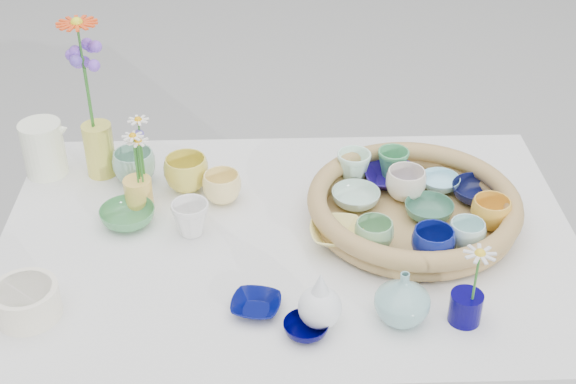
{
  "coord_description": "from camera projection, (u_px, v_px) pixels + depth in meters",
  "views": [
    {
      "loc": [
        -0.05,
        -1.4,
        1.82
      ],
      "look_at": [
        0.0,
        0.02,
        0.87
      ],
      "focal_mm": 50.0,
      "sensor_mm": 36.0,
      "label": 1
    }
  ],
  "objects": [
    {
      "name": "wicker_tray",
      "position": [
        414.0,
        207.0,
        1.78
      ],
      "size": [
        0.47,
        0.47,
        0.08
      ],
      "primitive_type": null,
      "color": "#A5763B",
      "rests_on": "display_table"
    },
    {
      "name": "tray_ceramic_0",
      "position": [
        391.0,
        177.0,
        1.89
      ],
      "size": [
        0.13,
        0.13,
        0.03
      ],
      "primitive_type": "imported",
      "rotation": [
        0.0,
        0.0,
        -0.01
      ],
      "color": "navy",
      "rests_on": "wicker_tray"
    },
    {
      "name": "tray_ceramic_1",
      "position": [
        477.0,
        193.0,
        1.83
      ],
      "size": [
        0.16,
        0.16,
        0.04
      ],
      "primitive_type": "imported",
      "rotation": [
        0.0,
        0.0,
        0.42
      ],
      "color": "#0A0E36",
      "rests_on": "wicker_tray"
    },
    {
      "name": "tray_ceramic_2",
      "position": [
        491.0,
        213.0,
        1.73
      ],
      "size": [
        0.11,
        0.11,
        0.07
      ],
      "primitive_type": "imported",
      "rotation": [
        0.0,
        0.0,
        0.25
      ],
      "color": "gold",
      "rests_on": "wicker_tray"
    },
    {
      "name": "tray_ceramic_3",
      "position": [
        429.0,
        210.0,
        1.77
      ],
      "size": [
        0.11,
        0.11,
        0.03
      ],
      "primitive_type": "imported",
      "rotation": [
        0.0,
        0.0,
        0.05
      ],
      "color": "#3B7057",
      "rests_on": "wicker_tray"
    },
    {
      "name": "tray_ceramic_4",
      "position": [
        374.0,
        235.0,
        1.67
      ],
      "size": [
        0.09,
        0.09,
        0.07
      ],
      "primitive_type": "imported",
      "rotation": [
        0.0,
        0.0,
        0.1
      ],
      "color": "#79B27E",
      "rests_on": "wicker_tray"
    },
    {
      "name": "tray_ceramic_5",
      "position": [
        356.0,
        198.0,
        1.81
      ],
      "size": [
        0.14,
        0.14,
        0.03
      ],
      "primitive_type": "imported",
      "rotation": [
        0.0,
        0.0,
        -0.37
      ],
      "color": "#ADCFBE",
      "rests_on": "wicker_tray"
    },
    {
      "name": "tray_ceramic_6",
      "position": [
        354.0,
        167.0,
        1.89
      ],
      "size": [
        0.1,
        0.1,
        0.07
      ],
      "primitive_type": "imported",
      "rotation": [
        0.0,
        0.0,
        -0.25
      ],
      "color": "#CAFCE4",
      "rests_on": "wicker_tray"
    },
    {
      "name": "tray_ceramic_7",
      "position": [
        406.0,
        184.0,
        1.83
      ],
      "size": [
        0.09,
        0.09,
        0.07
      ],
      "primitive_type": "imported",
      "rotation": [
        0.0,
        0.0,
        -0.03
      ],
      "color": "white",
      "rests_on": "wicker_tray"
    },
    {
      "name": "tray_ceramic_8",
      "position": [
        440.0,
        183.0,
        1.87
      ],
      "size": [
        0.1,
        0.1,
        0.03
      ],
      "primitive_type": "imported",
      "rotation": [
        0.0,
        0.0,
        -0.06
      ],
      "color": "#9BDFF5",
      "rests_on": "wicker_tray"
    },
    {
      "name": "tray_ceramic_9",
      "position": [
        433.0,
        244.0,
        1.64
      ],
      "size": [
        0.1,
        0.1,
        0.07
      ],
      "primitive_type": "imported",
      "rotation": [
        0.0,
        0.0,
        -0.12
      ],
      "color": "navy",
      "rests_on": "wicker_tray"
    },
    {
      "name": "tray_ceramic_10",
      "position": [
        337.0,
        233.0,
        1.71
      ],
      "size": [
        0.12,
        0.12,
        0.03
      ],
      "primitive_type": "imported",
      "rotation": [
        0.0,
        0.0,
        0.0
      ],
      "color": "#F0E277",
      "rests_on": "wicker_tray"
    },
    {
      "name": "tray_ceramic_11",
      "position": [
        467.0,
        235.0,
        1.67
      ],
      "size": [
        0.08,
        0.08,
        0.06
      ],
      "primitive_type": "imported",
      "rotation": [
        0.0,
        0.0,
        -0.0
      ],
      "color": "silver",
      "rests_on": "wicker_tray"
    },
    {
      "name": "tray_ceramic_12",
      "position": [
        393.0,
        163.0,
        1.9
      ],
      "size": [
        0.08,
        0.08,
        0.07
      ],
      "primitive_type": "imported",
      "rotation": [
        0.0,
        0.0,
        -0.07
      ],
      "color": "#469C63",
      "rests_on": "wicker_tray"
    },
    {
      "name": "loose_ceramic_0",
      "position": [
        186.0,
        173.0,
        1.89
      ],
      "size": [
        0.13,
        0.13,
        0.08
      ],
      "primitive_type": "imported",
      "rotation": [
        0.0,
        0.0,
        -0.22
      ],
      "color": "#D8C745",
      "rests_on": "display_table"
    },
    {
      "name": "loose_ceramic_1",
      "position": [
        222.0,
        188.0,
        1.85
      ],
      "size": [
        0.12,
        0.12,
        0.07
      ],
      "primitive_type": "imported",
      "rotation": [
        0.0,
        0.0,
        -0.41
      ],
      "color": "#FDE28A",
      "rests_on": "display_table"
    },
    {
      "name": "loose_ceramic_2",
      "position": [
        128.0,
        216.0,
        1.78
      ],
      "size": [
        0.15,
        0.15,
        0.04
      ],
      "primitive_type": "imported",
      "rotation": [
        0.0,
        0.0,
        0.28
      ],
      "color": "#42884F",
      "rests_on": "display_table"
    },
    {
      "name": "loose_ceramic_3",
      "position": [
        191.0,
        218.0,
        1.74
      ],
      "size": [
        0.1,
        0.1,
        0.08
      ],
      "primitive_type": "imported",
      "rotation": [
        0.0,
        0.0,
        0.17
      ],
      "color": "white",
      "rests_on": "display_table"
    },
    {
      "name": "loose_ceramic_4",
      "position": [
        256.0,
        306.0,
        1.55
      ],
      "size": [
        0.11,
        0.11,
        0.02
      ],
      "primitive_type": "imported",
      "rotation": [
        0.0,
        0.0,
        -0.21
      ],
      "color": "#03084C",
      "rests_on": "display_table"
    },
    {
      "name": "loose_ceramic_5",
      "position": [
        134.0,
        167.0,
        1.91
      ],
      "size": [
        0.12,
        0.12,
        0.08
      ],
      "primitive_type": "imported",
      "rotation": [
        0.0,
        0.0,
        0.24
      ],
      "color": "#85B7A0",
      "rests_on": "display_table"
    },
    {
      "name": "loose_ceramic_6",
      "position": [
        306.0,
        328.0,
        1.49
      ],
      "size": [
        0.09,
        0.09,
        0.03
      ],
      "primitive_type": "imported",
      "rotation": [
        0.0,
        0.0,
        0.05
      ],
      "color": "#010039",
      "rests_on": "display_table"
    },
    {
      "name": "fluted_bowl",
      "position": [
        27.0,
        301.0,
        1.53
      ],
      "size": [
        0.13,
        0.13,
        0.07
      ],
      "primitive_type": null,
      "rotation": [
        0.0,
        0.0,
        -0.04
      ],
      "color": "white",
      "rests_on": "display_table"
    },
    {
      "name": "bud_vase_paleblue",
      "position": [
        320.0,
        298.0,
        1.49
      ],
      "size": [
        0.09,
        0.09,
        0.13
      ],
      "primitive_type": null,
      "rotation": [
        0.0,
        0.0,
        -0.07
      ],
      "color": "white",
      "rests_on": "display_table"
    },
    {
      "name": "bud_vase_seafoam",
      "position": [
        403.0,
        297.0,
        1.5
      ],
      "size": [
        0.14,
        0.14,
        0.11
      ],
      "primitive_type": "imported",
      "rotation": [
        0.0,
        0.0,
        0.39
      ],
      "color": "#80B3B1",
      "rests_on": "display_table"
    },
    {
      "name": "bud_vase_cobalt",
      "position": [
        465.0,
        308.0,
        1.51
      ],
      "size": [
        0.08,
        0.08,
        0.06
      ],
      "primitive_type": "cylinder",
      "rotation": [
        0.0,
        0.0,
        0.43
      ],
      "color": "#05004C",
      "rests_on": "display_table"
    },
    {
      "name": "single_daisy",
      "position": [
        476.0,
        277.0,
        1.46
      ],
      "size": [
        0.07,
        0.07,
        0.13
      ],
      "primitive_type": null,
      "rotation": [
        0.0,
        0.0,
        -0.05
      ],
      "color": "silver",
      "rests_on": "bud_vase_cobalt"
    },
    {
      "name": "tall_vase_yellow",
      "position": [
        99.0,
        150.0,
        1.93
      ],
      "size": [
        0.08,
        0.08,
        0.13
      ],
      "primitive_type": "cylinder",
      "rotation": [
        0.0,
        0.0,
        -0.18
      ],
      "color": "#D5CC4C",
      "rests_on": "display_table"
    },
    {
      "name": "gerbera",
      "position": [
        85.0,
        77.0,
        1.81
      ],
      "size": [
        0.14,
        0.14,
        0.28
      ],
      "primitive_type": null,
      "rotation": [
        0.0,
        0.0,
        -0.4
      ],
      "color": "#F54413",
      "rests_on": "tall_vase_yellow"
    },
    {
      "name": "hydrangea",
      "position": [
        89.0,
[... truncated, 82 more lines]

